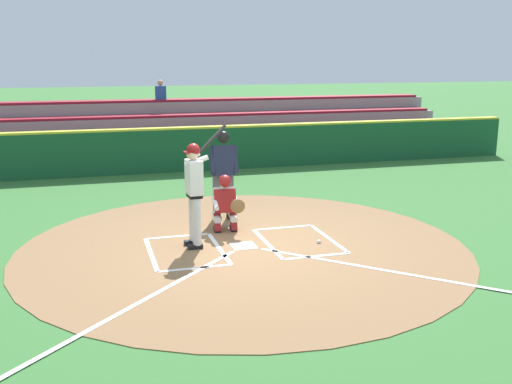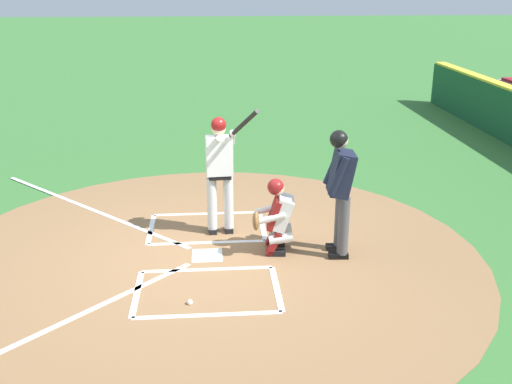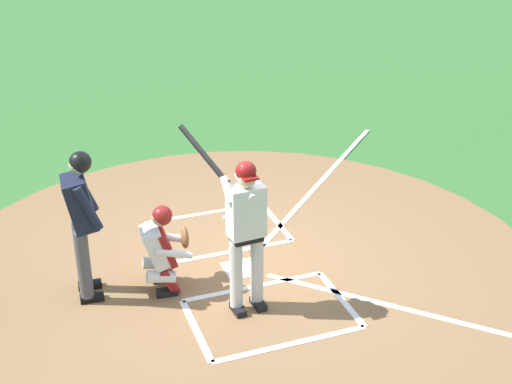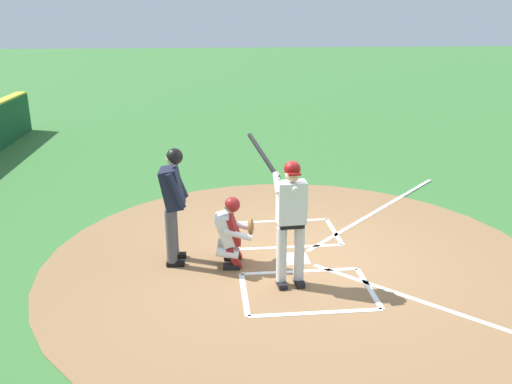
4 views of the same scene
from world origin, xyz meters
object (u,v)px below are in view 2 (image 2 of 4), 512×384
(batter, at_px, (220,167))
(baseball, at_px, (190,302))
(plate_umpire, at_px, (341,185))
(catcher, at_px, (277,215))

(batter, xyz_separation_m, baseball, (-2.19, 0.45, -1.06))
(baseball, bearing_deg, batter, -11.59)
(plate_umpire, relative_size, baseball, 25.20)
(plate_umpire, distance_m, baseball, 2.69)
(baseball, bearing_deg, plate_umpire, -58.79)
(batter, distance_m, catcher, 1.20)
(catcher, xyz_separation_m, baseball, (-1.45, 1.24, -0.55))
(catcher, xyz_separation_m, plate_umpire, (-0.17, -0.88, 0.49))
(plate_umpire, xyz_separation_m, baseball, (-1.28, 2.12, -1.04))
(batter, height_order, catcher, batter)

